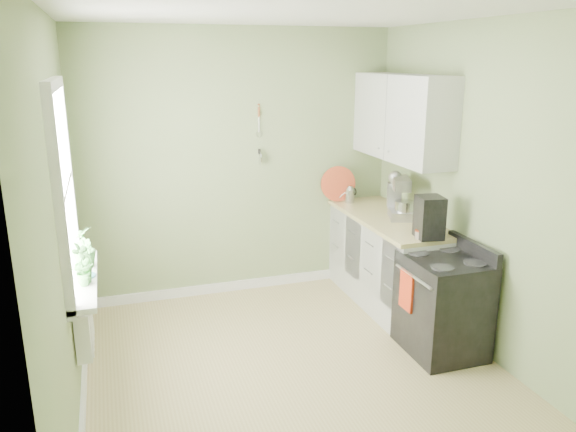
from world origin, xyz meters
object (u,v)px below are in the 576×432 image
object	(u,v)px
stand_mixer	(400,199)
kettle	(350,194)
stove	(443,304)
coffee_maker	(429,218)

from	to	relation	value
stand_mixer	kettle	distance (m)	0.73
kettle	stove	bearing A→B (deg)	-85.36
stove	coffee_maker	bearing A→B (deg)	88.76
stove	coffee_maker	xyz separation A→B (m)	(0.01, 0.30, 0.66)
stove	kettle	size ratio (longest dim) A/B	5.20
stove	kettle	bearing A→B (deg)	94.64
coffee_maker	kettle	bearing A→B (deg)	95.97
stand_mixer	kettle	bearing A→B (deg)	107.64
stand_mixer	coffee_maker	xyz separation A→B (m)	(-0.08, -0.64, -0.01)
stand_mixer	stove	bearing A→B (deg)	-95.21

